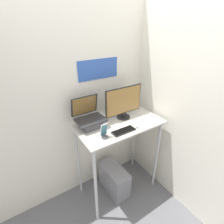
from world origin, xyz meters
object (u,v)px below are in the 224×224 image
Objects in this scene: cell_phone at (104,133)px; mouse at (137,127)px; monitor at (124,103)px; laptop at (90,120)px; computer_tower at (114,179)px; keyboard at (124,131)px.

mouse is at bearing -6.16° from cell_phone.
cell_phone is (-0.42, 0.05, 0.05)m from mouse.
laptop is at bearing 174.74° from monitor.
mouse is at bearing -49.77° from computer_tower.
computer_tower is at bearing -155.79° from monitor.
cell_phone is (-0.43, -0.25, -0.14)m from monitor.
cell_phone is at bearing -84.97° from laptop.
laptop is at bearing 143.01° from mouse.
laptop reaches higher than mouse.
laptop is 1.23× the size of keyboard.
laptop is 0.69× the size of computer_tower.
mouse reaches higher than computer_tower.
mouse is 0.42m from cell_phone.
mouse reaches higher than keyboard.
monitor is 3.08× the size of cell_phone.
monitor is at bearing 24.21° from computer_tower.
cell_phone reaches higher than mouse.
cell_phone is at bearing 173.84° from mouse.
keyboard is (-0.19, -0.27, -0.19)m from monitor.
laptop is 0.66× the size of monitor.
laptop is 2.04× the size of cell_phone.
mouse is 0.99m from computer_tower.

